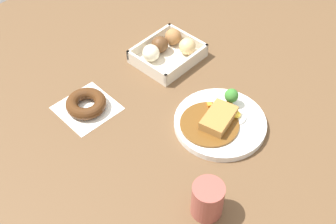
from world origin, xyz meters
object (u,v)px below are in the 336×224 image
Objects in this scene: curry_plate at (220,121)px; chocolate_ring_donut at (86,104)px; coffee_mug at (207,200)px; donut_box at (168,50)px.

curry_plate is 0.35m from chocolate_ring_donut.
curry_plate is 2.68× the size of coffee_mug.
donut_box reaches higher than chocolate_ring_donut.
curry_plate is 0.30m from donut_box.
donut_box is at bearing 177.10° from chocolate_ring_donut.
chocolate_ring_donut is (0.19, -0.29, 0.00)m from curry_plate.
coffee_mug is at bearing 87.15° from chocolate_ring_donut.
coffee_mug is (0.32, 0.41, 0.02)m from donut_box.
donut_box is (-0.11, -0.28, 0.01)m from curry_plate.
coffee_mug is at bearing 31.74° from curry_plate.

